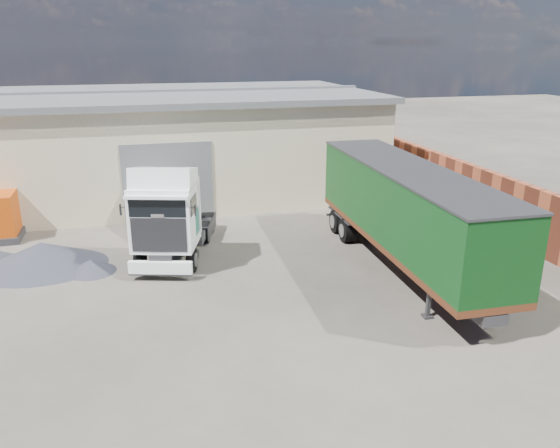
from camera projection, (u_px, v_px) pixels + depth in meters
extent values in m
plane|color=#282420|center=(262.00, 315.00, 16.43)|extent=(120.00, 120.00, 0.00)
cube|color=beige|center=(83.00, 148.00, 28.85)|extent=(30.00, 12.00, 5.00)
cube|color=#535558|center=(77.00, 97.00, 28.01)|extent=(30.60, 12.60, 0.30)
cube|color=#535558|center=(168.00, 183.00, 24.52)|extent=(4.00, 0.08, 3.60)
cube|color=#535558|center=(77.00, 93.00, 27.94)|extent=(30.60, 0.40, 0.15)
cube|color=brown|center=(482.00, 197.00, 24.34)|extent=(0.35, 26.00, 2.50)
cylinder|color=black|center=(166.00, 260.00, 19.42)|extent=(2.28, 1.47, 0.91)
cylinder|color=black|center=(183.00, 232.00, 22.26)|extent=(2.32, 1.48, 0.91)
cylinder|color=black|center=(188.00, 223.00, 23.39)|extent=(2.32, 1.48, 0.91)
cube|color=#2D2D30|center=(177.00, 232.00, 21.26)|extent=(2.36, 5.64, 0.26)
cube|color=white|center=(160.00, 268.00, 18.64)|extent=(2.15, 0.83, 0.47)
cube|color=white|center=(165.00, 217.00, 19.23)|extent=(2.61, 2.50, 2.10)
cube|color=black|center=(159.00, 235.00, 18.39)|extent=(1.82, 0.59, 1.20)
cube|color=black|center=(157.00, 208.00, 18.11)|extent=(1.86, 0.59, 0.64)
cube|color=white|center=(164.00, 179.00, 18.96)|extent=(2.51, 2.20, 1.05)
cube|color=#0C5446|center=(138.00, 220.00, 19.66)|extent=(0.19, 0.62, 0.94)
cube|color=#0C5446|center=(197.00, 221.00, 19.60)|extent=(0.19, 0.62, 0.94)
cylinder|color=#2D2D30|center=(183.00, 219.00, 22.26)|extent=(1.17, 1.17, 0.10)
cube|color=#2D2D30|center=(429.00, 302.00, 16.12)|extent=(0.29, 0.29, 1.03)
cube|color=#2D2D30|center=(479.00, 296.00, 16.48)|extent=(0.29, 0.29, 1.03)
cylinder|color=black|center=(364.00, 224.00, 23.08)|extent=(2.41, 1.07, 0.99)
cube|color=#2D2D30|center=(403.00, 247.00, 19.48)|extent=(1.11, 11.23, 0.33)
cube|color=#562613|center=(404.00, 239.00, 19.38)|extent=(2.69, 11.28, 0.22)
cube|color=black|center=(407.00, 204.00, 18.96)|extent=(2.69, 11.28, 2.43)
cube|color=#2D2D30|center=(410.00, 169.00, 18.57)|extent=(2.75, 11.34, 0.07)
cylinder|color=black|center=(176.00, 236.00, 22.27)|extent=(1.74, 1.12, 0.57)
cylinder|color=black|center=(149.00, 219.00, 24.38)|extent=(1.74, 1.12, 0.57)
cube|color=white|center=(161.00, 214.00, 23.13)|extent=(2.94, 4.27, 1.46)
cube|color=white|center=(178.00, 224.00, 21.89)|extent=(1.76, 1.29, 0.94)
cube|color=black|center=(175.00, 212.00, 21.87)|extent=(1.43, 0.60, 0.52)
cone|color=black|center=(42.00, 255.00, 19.80)|extent=(4.67, 4.67, 0.95)
cone|color=black|center=(92.00, 265.00, 19.46)|extent=(1.75, 1.75, 0.47)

